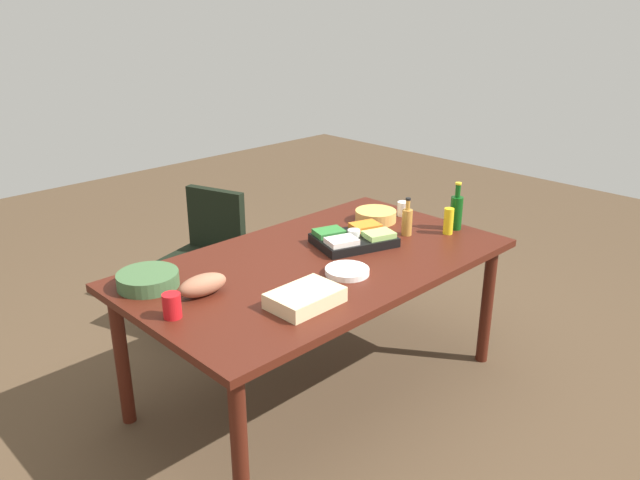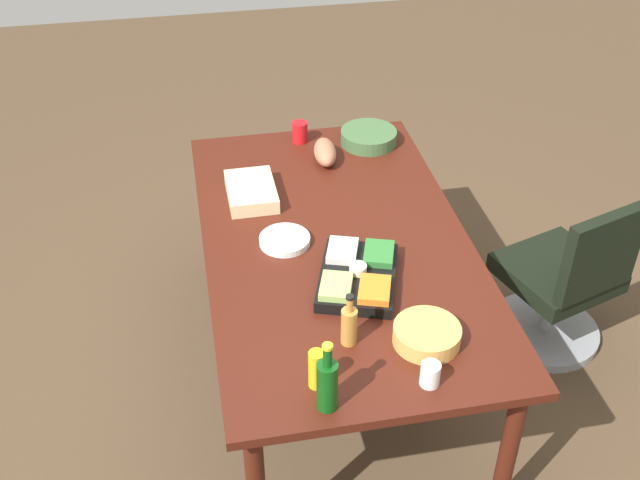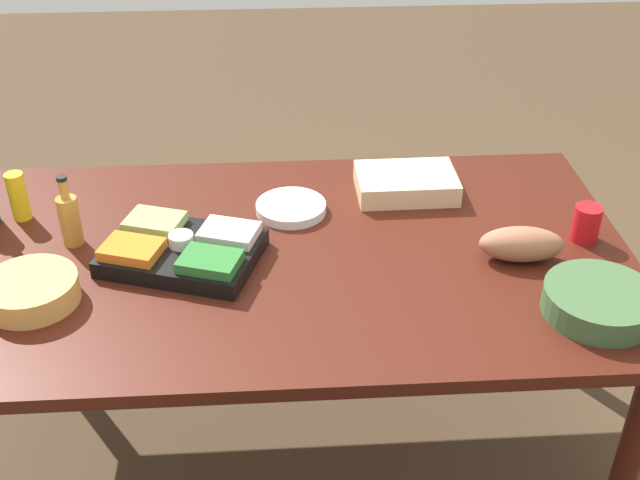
# 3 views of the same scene
# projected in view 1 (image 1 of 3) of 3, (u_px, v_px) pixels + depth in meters

# --- Properties ---
(ground_plane) EXTENTS (10.00, 10.00, 0.00)m
(ground_plane) POSITION_uv_depth(u_px,v_px,m) (319.00, 387.00, 3.56)
(ground_plane) COLOR #4E3A27
(conference_table) EXTENTS (2.01, 1.14, 0.78)m
(conference_table) POSITION_uv_depth(u_px,v_px,m) (319.00, 273.00, 3.31)
(conference_table) COLOR #45170E
(conference_table) RESTS_ON ground
(office_chair) EXTENTS (0.61, 0.60, 0.88)m
(office_chair) POSITION_uv_depth(u_px,v_px,m) (204.00, 274.00, 4.20)
(office_chair) COLOR gray
(office_chair) RESTS_ON ground
(bread_loaf) EXTENTS (0.25, 0.13, 0.10)m
(bread_loaf) POSITION_uv_depth(u_px,v_px,m) (203.00, 285.00, 2.88)
(bread_loaf) COLOR #A16348
(bread_loaf) RESTS_ON conference_table
(paper_plate_stack) EXTENTS (0.28, 0.28, 0.03)m
(paper_plate_stack) POSITION_uv_depth(u_px,v_px,m) (347.00, 271.00, 3.11)
(paper_plate_stack) COLOR white
(paper_plate_stack) RESTS_ON conference_table
(paper_cup) EXTENTS (0.09, 0.09, 0.09)m
(paper_cup) POSITION_uv_depth(u_px,v_px,m) (403.00, 209.00, 3.93)
(paper_cup) COLOR white
(paper_cup) RESTS_ON conference_table
(veggie_tray) EXTENTS (0.49, 0.42, 0.09)m
(veggie_tray) POSITION_uv_depth(u_px,v_px,m) (354.00, 238.00, 3.47)
(veggie_tray) COLOR black
(veggie_tray) RESTS_ON conference_table
(dressing_bottle) EXTENTS (0.07, 0.07, 0.22)m
(dressing_bottle) POSITION_uv_depth(u_px,v_px,m) (407.00, 221.00, 3.60)
(dressing_bottle) COLOR #BE8336
(dressing_bottle) RESTS_ON conference_table
(salad_bowl) EXTENTS (0.33, 0.33, 0.07)m
(salad_bowl) POSITION_uv_depth(u_px,v_px,m) (148.00, 280.00, 2.97)
(salad_bowl) COLOR #3F6038
(salad_bowl) RESTS_ON conference_table
(mustard_bottle) EXTENTS (0.06, 0.06, 0.15)m
(mustard_bottle) POSITION_uv_depth(u_px,v_px,m) (448.00, 221.00, 3.62)
(mustard_bottle) COLOR yellow
(mustard_bottle) RESTS_ON conference_table
(sheet_cake) EXTENTS (0.32, 0.22, 0.07)m
(sheet_cake) POSITION_uv_depth(u_px,v_px,m) (305.00, 298.00, 2.79)
(sheet_cake) COLOR beige
(sheet_cake) RESTS_ON conference_table
(chip_bowl) EXTENTS (0.29, 0.29, 0.07)m
(chip_bowl) POSITION_uv_depth(u_px,v_px,m) (376.00, 216.00, 3.84)
(chip_bowl) COLOR #E2A851
(chip_bowl) RESTS_ON conference_table
(red_solo_cup) EXTENTS (0.10, 0.10, 0.11)m
(red_solo_cup) POSITION_uv_depth(u_px,v_px,m) (172.00, 306.00, 2.67)
(red_solo_cup) COLOR red
(red_solo_cup) RESTS_ON conference_table
(wine_bottle) EXTENTS (0.08, 0.08, 0.28)m
(wine_bottle) POSITION_uv_depth(u_px,v_px,m) (456.00, 211.00, 3.68)
(wine_bottle) COLOR #0E4B13
(wine_bottle) RESTS_ON conference_table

